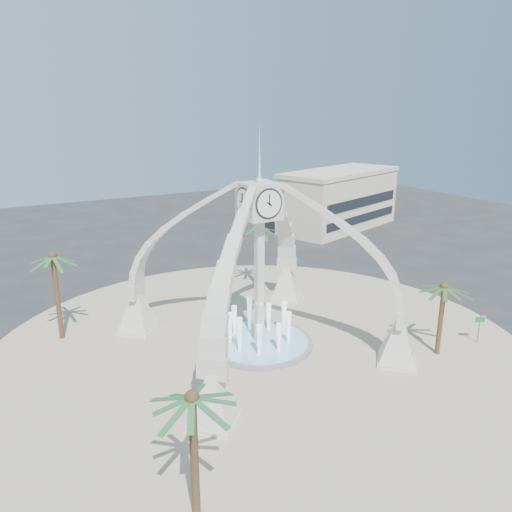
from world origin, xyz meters
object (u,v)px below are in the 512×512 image
street_sign (480,323)px  clock_tower (259,264)px  palm_south (192,399)px  palm_east (444,288)px  palm_north (259,228)px  palm_west (53,257)px  fountain (259,342)px

street_sign → clock_tower: bearing=175.7°
palm_south → street_sign: 25.98m
palm_east → street_sign: bearing=-4.8°
palm_north → street_sign: 21.06m
palm_west → street_sign: (27.28, -16.59, -4.89)m
clock_tower → street_sign: clock_tower is taller
palm_west → palm_south: (2.09, -21.46, -0.78)m
palm_east → fountain: bearing=144.4°
palm_south → palm_west: bearing=95.6°
street_sign → palm_south: bearing=-144.9°
palm_east → palm_west: size_ratio=0.80×
palm_south → street_sign: palm_south is taller
clock_tower → palm_north: (6.28, 10.91, -0.30)m
clock_tower → palm_east: (10.59, -7.58, -1.35)m
fountain → palm_east: (10.59, -7.58, 4.86)m
clock_tower → palm_east: size_ratio=3.03×
palm_east → street_sign: 5.30m
clock_tower → street_sign: 17.28m
clock_tower → palm_south: (-10.59, -12.78, -0.68)m
fountain → palm_east: size_ratio=1.35×
street_sign → palm_north: bearing=138.0°
clock_tower → palm_east: clock_tower is taller
palm_west → palm_north: size_ratio=1.06×
fountain → palm_west: bearing=145.6°
palm_south → street_sign: size_ratio=2.80×
clock_tower → fountain: (0.00, 0.00, -6.20)m
palm_north → palm_south: palm_north is taller
palm_north → street_sign: size_ratio=2.97×
palm_east → palm_south: size_ratio=0.89×
clock_tower → palm_west: clock_tower is taller
clock_tower → fountain: size_ratio=2.24×
palm_east → palm_north: palm_north is taller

